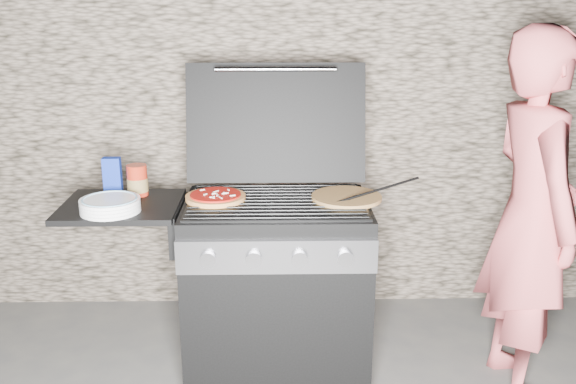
{
  "coord_description": "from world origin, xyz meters",
  "views": [
    {
      "loc": [
        -0.0,
        -2.63,
        1.76
      ],
      "look_at": [
        0.05,
        0.0,
        0.95
      ],
      "focal_mm": 40.0,
      "sensor_mm": 36.0,
      "label": 1
    }
  ],
  "objects_px": {
    "gas_grill": "(222,297)",
    "person": "(531,218)",
    "sauce_jar": "(137,180)",
    "pizza_topped": "(216,196)"
  },
  "relations": [
    {
      "from": "gas_grill",
      "to": "person",
      "type": "xyz_separation_m",
      "value": [
        1.37,
        -0.0,
        0.37
      ]
    },
    {
      "from": "gas_grill",
      "to": "sauce_jar",
      "type": "xyz_separation_m",
      "value": [
        -0.37,
        0.12,
        0.52
      ]
    },
    {
      "from": "gas_grill",
      "to": "person",
      "type": "bearing_deg",
      "value": -0.14
    },
    {
      "from": "pizza_topped",
      "to": "person",
      "type": "height_order",
      "value": "person"
    },
    {
      "from": "sauce_jar",
      "to": "pizza_topped",
      "type": "bearing_deg",
      "value": -15.45
    },
    {
      "from": "gas_grill",
      "to": "person",
      "type": "height_order",
      "value": "person"
    },
    {
      "from": "pizza_topped",
      "to": "person",
      "type": "bearing_deg",
      "value": -1.12
    },
    {
      "from": "pizza_topped",
      "to": "person",
      "type": "relative_size",
      "value": 0.16
    },
    {
      "from": "gas_grill",
      "to": "sauce_jar",
      "type": "height_order",
      "value": "sauce_jar"
    },
    {
      "from": "gas_grill",
      "to": "person",
      "type": "relative_size",
      "value": 0.81
    }
  ]
}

